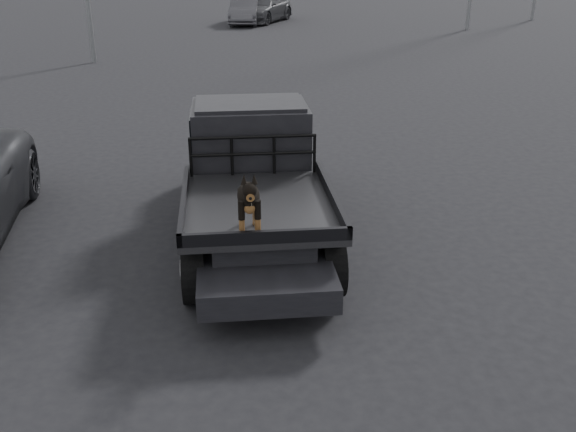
{
  "coord_description": "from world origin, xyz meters",
  "views": [
    {
      "loc": [
        0.13,
        -6.95,
        3.97
      ],
      "look_at": [
        0.82,
        -0.57,
        1.24
      ],
      "focal_mm": 40.0,
      "sensor_mm": 36.0,
      "label": 1
    }
  ],
  "objects_px": {
    "flatbed_ute": "(255,209)",
    "distant_car_a": "(244,11)",
    "dog": "(249,201)",
    "distant_car_b": "(263,8)"
  },
  "relations": [
    {
      "from": "dog",
      "to": "distant_car_a",
      "type": "xyz_separation_m",
      "value": [
        1.23,
        28.81,
        -0.62
      ]
    },
    {
      "from": "dog",
      "to": "distant_car_a",
      "type": "bearing_deg",
      "value": 87.56
    },
    {
      "from": "flatbed_ute",
      "to": "distant_car_b",
      "type": "bearing_deg",
      "value": 85.67
    },
    {
      "from": "distant_car_a",
      "to": "distant_car_b",
      "type": "height_order",
      "value": "distant_car_b"
    },
    {
      "from": "flatbed_ute",
      "to": "distant_car_a",
      "type": "distance_m",
      "value": 27.05
    },
    {
      "from": "distant_car_a",
      "to": "flatbed_ute",
      "type": "bearing_deg",
      "value": -85.89
    },
    {
      "from": "flatbed_ute",
      "to": "distant_car_a",
      "type": "bearing_deg",
      "value": 87.74
    },
    {
      "from": "distant_car_b",
      "to": "distant_car_a",
      "type": "bearing_deg",
      "value": -108.79
    },
    {
      "from": "flatbed_ute",
      "to": "distant_car_a",
      "type": "height_order",
      "value": "distant_car_a"
    },
    {
      "from": "dog",
      "to": "distant_car_b",
      "type": "xyz_separation_m",
      "value": [
        2.29,
        29.84,
        -0.57
      ]
    }
  ]
}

